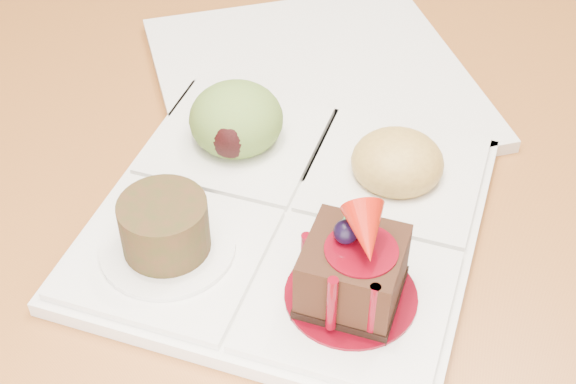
# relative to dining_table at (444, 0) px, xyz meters

# --- Properties ---
(ground) EXTENTS (6.00, 6.00, 0.00)m
(ground) POSITION_rel_dining_table_xyz_m (0.00, 0.00, -0.68)
(ground) COLOR #5C2D1A
(dining_table) EXTENTS (1.00, 1.80, 0.75)m
(dining_table) POSITION_rel_dining_table_xyz_m (0.00, 0.00, 0.00)
(dining_table) COLOR #975D27
(dining_table) RESTS_ON ground
(sampler_plate) EXTENTS (0.32, 0.32, 0.11)m
(sampler_plate) POSITION_rel_dining_table_xyz_m (-0.13, -0.48, 0.09)
(sampler_plate) COLOR white
(sampler_plate) RESTS_ON dining_table
(second_plate) EXTENTS (0.37, 0.37, 0.01)m
(second_plate) POSITION_rel_dining_table_xyz_m (-0.13, -0.30, 0.07)
(second_plate) COLOR white
(second_plate) RESTS_ON dining_table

